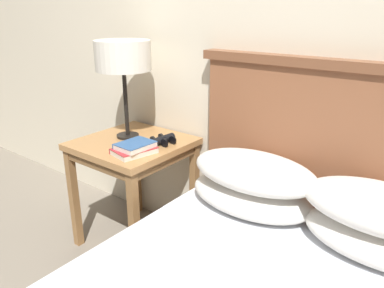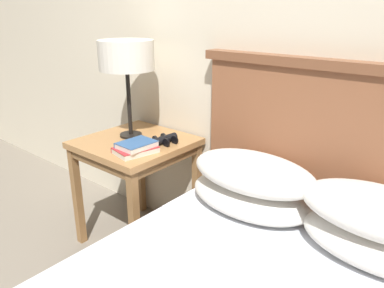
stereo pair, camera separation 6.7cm
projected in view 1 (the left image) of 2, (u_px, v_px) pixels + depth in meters
The scene contains 6 objects.
wall_back at pixel (240, 24), 1.90m from camera, with size 8.00×0.06×2.60m.
nightstand at pixel (133, 155), 2.17m from camera, with size 0.58×0.58×0.66m.
table_lamp at pixel (123, 57), 2.05m from camera, with size 0.31×0.31×0.55m.
book_on_nightstand at pixel (134, 151), 1.95m from camera, with size 0.19×0.24×0.03m.
book_stacked_on_top at pixel (135, 145), 1.95m from camera, with size 0.16×0.19×0.03m.
binoculars_pair at pixel (163, 140), 2.09m from camera, with size 0.14×0.16×0.05m.
Camera 1 is at (1.02, -0.62, 1.38)m, focal length 35.00 mm.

